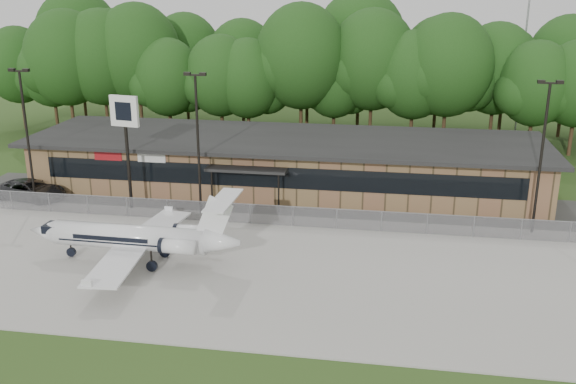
% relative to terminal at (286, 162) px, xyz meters
% --- Properties ---
extents(ground, '(160.00, 160.00, 0.00)m').
position_rel_terminal_xyz_m(ground, '(0.00, -23.94, -2.18)').
color(ground, '#2F4D1B').
rests_on(ground, ground).
extents(apron, '(64.00, 18.00, 0.08)m').
position_rel_terminal_xyz_m(apron, '(0.00, -15.94, -2.14)').
color(apron, '#9E9B93').
rests_on(apron, ground).
extents(parking_lot, '(50.00, 9.00, 0.06)m').
position_rel_terminal_xyz_m(parking_lot, '(0.00, -4.44, -2.15)').
color(parking_lot, '#383835').
rests_on(parking_lot, ground).
extents(terminal, '(41.00, 11.65, 4.30)m').
position_rel_terminal_xyz_m(terminal, '(0.00, 0.00, 0.00)').
color(terminal, olive).
rests_on(terminal, ground).
extents(fence, '(46.00, 0.04, 1.52)m').
position_rel_terminal_xyz_m(fence, '(0.00, -8.94, -1.40)').
color(fence, gray).
rests_on(fence, ground).
extents(treeline, '(72.00, 12.00, 15.00)m').
position_rel_terminal_xyz_m(treeline, '(0.00, 18.06, 5.32)').
color(treeline, '#193711').
rests_on(treeline, ground).
extents(radio_mast, '(0.20, 0.20, 25.00)m').
position_rel_terminal_xyz_m(radio_mast, '(22.00, 24.06, 10.32)').
color(radio_mast, gray).
rests_on(radio_mast, ground).
extents(light_pole_left, '(1.55, 0.30, 10.23)m').
position_rel_terminal_xyz_m(light_pole_left, '(-18.00, -7.44, 3.80)').
color(light_pole_left, black).
rests_on(light_pole_left, ground).
extents(light_pole_mid, '(1.55, 0.30, 10.23)m').
position_rel_terminal_xyz_m(light_pole_mid, '(-5.00, -7.44, 3.80)').
color(light_pole_mid, black).
rests_on(light_pole_mid, ground).
extents(light_pole_right, '(1.55, 0.30, 10.23)m').
position_rel_terminal_xyz_m(light_pole_right, '(18.00, -7.44, 3.80)').
color(light_pole_right, black).
rests_on(light_pole_right, ground).
extents(business_jet, '(13.29, 11.81, 4.49)m').
position_rel_terminal_xyz_m(business_jet, '(-6.07, -16.45, -0.57)').
color(business_jet, silver).
rests_on(business_jet, ground).
extents(suv, '(5.87, 3.35, 1.54)m').
position_rel_terminal_xyz_m(suv, '(-19.01, -6.33, -1.40)').
color(suv, '#2E2E30').
rests_on(suv, ground).
extents(pole_sign, '(2.22, 0.65, 8.46)m').
position_rel_terminal_xyz_m(pole_sign, '(-10.44, -7.14, 4.29)').
color(pole_sign, black).
rests_on(pole_sign, ground).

